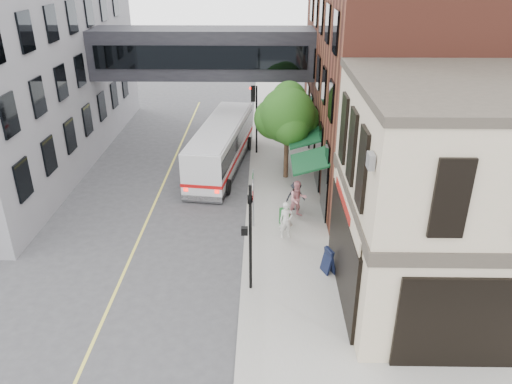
{
  "coord_description": "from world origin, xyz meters",
  "views": [
    {
      "loc": [
        0.88,
        -14.3,
        12.18
      ],
      "look_at": [
        0.57,
        4.42,
        3.23
      ],
      "focal_mm": 35.0,
      "sensor_mm": 36.0,
      "label": 1
    }
  ],
  "objects_px": {
    "sandwich_board": "(328,261)",
    "newspaper_box": "(284,217)",
    "bus": "(221,144)",
    "pedestrian_b": "(298,199)",
    "pedestrian_c": "(296,196)",
    "pedestrian_a": "(286,220)"
  },
  "relations": [
    {
      "from": "pedestrian_c",
      "to": "sandwich_board",
      "type": "xyz_separation_m",
      "value": [
        1.06,
        -5.64,
        -0.22
      ]
    },
    {
      "from": "pedestrian_a",
      "to": "pedestrian_c",
      "type": "xyz_separation_m",
      "value": [
        0.6,
        2.81,
        -0.11
      ]
    },
    {
      "from": "newspaper_box",
      "to": "sandwich_board",
      "type": "height_order",
      "value": "sandwich_board"
    },
    {
      "from": "pedestrian_c",
      "to": "sandwich_board",
      "type": "bearing_deg",
      "value": -90.14
    },
    {
      "from": "pedestrian_a",
      "to": "pedestrian_c",
      "type": "distance_m",
      "value": 2.88
    },
    {
      "from": "pedestrian_b",
      "to": "newspaper_box",
      "type": "height_order",
      "value": "pedestrian_b"
    },
    {
      "from": "newspaper_box",
      "to": "sandwich_board",
      "type": "xyz_separation_m",
      "value": [
        1.69,
        -4.05,
        0.13
      ]
    },
    {
      "from": "pedestrian_b",
      "to": "pedestrian_c",
      "type": "bearing_deg",
      "value": 77.64
    },
    {
      "from": "pedestrian_c",
      "to": "pedestrian_a",
      "type": "bearing_deg",
      "value": -112.77
    },
    {
      "from": "bus",
      "to": "newspaper_box",
      "type": "distance_m",
      "value": 8.4
    },
    {
      "from": "pedestrian_b",
      "to": "newspaper_box",
      "type": "xyz_separation_m",
      "value": [
        -0.69,
        -0.85,
        -0.54
      ]
    },
    {
      "from": "pedestrian_a",
      "to": "pedestrian_b",
      "type": "distance_m",
      "value": 2.17
    },
    {
      "from": "pedestrian_b",
      "to": "pedestrian_a",
      "type": "bearing_deg",
      "value": -124.35
    },
    {
      "from": "pedestrian_a",
      "to": "sandwich_board",
      "type": "height_order",
      "value": "pedestrian_a"
    },
    {
      "from": "sandwich_board",
      "to": "newspaper_box",
      "type": "bearing_deg",
      "value": 90.09
    },
    {
      "from": "bus",
      "to": "pedestrian_a",
      "type": "xyz_separation_m",
      "value": [
        3.69,
        -8.72,
        -0.52
      ]
    },
    {
      "from": "pedestrian_a",
      "to": "sandwich_board",
      "type": "xyz_separation_m",
      "value": [
        1.66,
        -2.83,
        -0.34
      ]
    },
    {
      "from": "sandwich_board",
      "to": "pedestrian_a",
      "type": "bearing_deg",
      "value": 97.83
    },
    {
      "from": "bus",
      "to": "pedestrian_a",
      "type": "bearing_deg",
      "value": -67.1
    },
    {
      "from": "bus",
      "to": "sandwich_board",
      "type": "xyz_separation_m",
      "value": [
        5.34,
        -11.55,
        -0.86
      ]
    },
    {
      "from": "pedestrian_a",
      "to": "newspaper_box",
      "type": "relative_size",
      "value": 2.1
    },
    {
      "from": "pedestrian_c",
      "to": "bus",
      "type": "bearing_deg",
      "value": 115.16
    }
  ]
}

